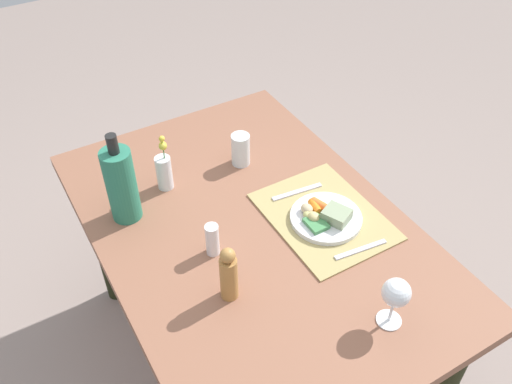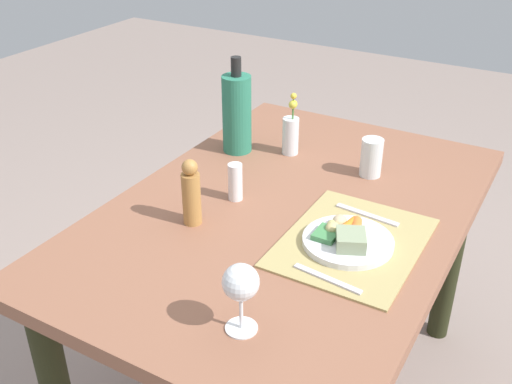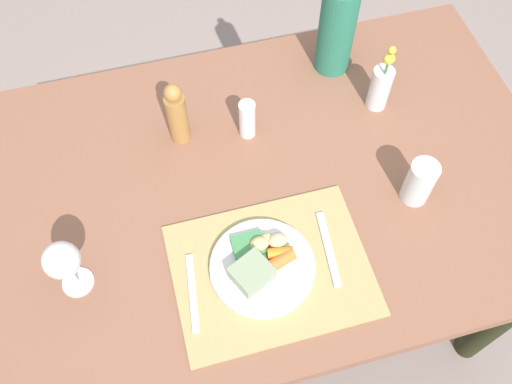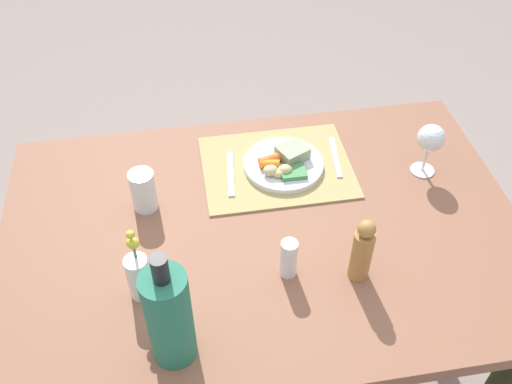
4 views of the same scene
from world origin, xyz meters
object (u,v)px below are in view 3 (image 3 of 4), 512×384
Objects in this scene: salt_shaker at (247,119)px; knife at (329,249)px; dinner_plate at (262,264)px; water_tumbler at (419,184)px; cooler_bottle at (337,28)px; fork at (193,293)px; dining_table at (275,203)px; flower_vase at (381,85)px; wine_glass at (62,261)px; pepper_mill at (177,114)px.

knife is at bearing -75.88° from salt_shaker.
water_tumbler is at bearing 12.26° from dinner_plate.
cooler_bottle is (-0.05, 0.44, 0.08)m from water_tumbler.
fork is 0.31m from knife.
water_tumbler reaches higher than fork.
dining_table is at bearing -77.79° from salt_shaker.
flower_vase is at bearing 40.81° from fork.
water_tumbler is at bearing -40.20° from salt_shaker.
cooler_bottle is at bearing 112.22° from flower_vase.
cooler_bottle reaches higher than wine_glass.
salt_shaker is at bearing 32.91° from wine_glass.
knife is at bearing -74.51° from dining_table.
water_tumbler reaches higher than salt_shaker.
knife is 0.57m from cooler_bottle.
flower_vase is (0.40, 0.36, 0.05)m from dinner_plate.
water_tumbler is 0.78m from wine_glass.
flower_vase is at bearing 0.39° from salt_shaker.
pepper_mill is at bearing 136.87° from dining_table.
dinner_plate is 1.92× the size of water_tumbler.
wine_glass is at bearing -178.98° from water_tumbler.
fork is 0.56m from water_tumbler.
flower_vase is 0.18m from cooler_bottle.
dining_table is at bearing 48.93° from fork.
water_tumbler reaches higher than dining_table.
wine_glass is at bearing -131.58° from pepper_mill.
flower_vase reaches higher than knife.
water_tumbler is (0.24, 0.08, 0.04)m from knife.
dinner_plate is 0.63m from cooler_bottle.
knife is 0.37m from salt_shaker.
pepper_mill is at bearing 128.88° from knife.
fork is at bearing -132.41° from cooler_bottle.
wine_glass is at bearing 169.60° from dinner_plate.
fork is 0.96× the size of knife.
cooler_bottle is at bearing 96.49° from water_tumbler.
dinner_plate is at bearing -172.66° from knife.
fork is at bearing -119.94° from salt_shaker.
flower_vase is at bearing 20.29° from wine_glass.
knife is 1.67× the size of salt_shaker.
knife is 0.87× the size of flower_vase.
salt_shaker is at bearing -149.47° from cooler_bottle.
dining_table is 0.33m from pepper_mill.
dining_table is 11.42× the size of water_tumbler.
dinner_plate is at bearing 13.08° from fork.
dining_table is 0.36m from fork.
knife is at bearing 1.40° from dinner_plate.
dining_table is at bearing -153.78° from flower_vase.
dinner_plate reaches higher than knife.
fork is 0.84× the size of flower_vase.
knife is 0.25m from water_tumbler.
fork is 0.44m from salt_shaker.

